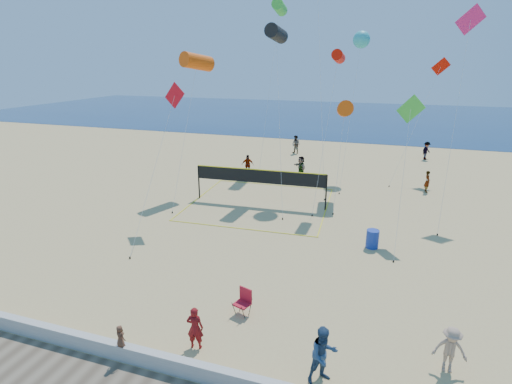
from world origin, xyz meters
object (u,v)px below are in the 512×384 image
(woman, at_px, (195,328))
(volleyball_net, at_px, (260,180))
(camp_chair, at_px, (244,300))
(trash_barrel, at_px, (372,239))

(woman, height_order, volleyball_net, volleyball_net)
(camp_chair, xyz_separation_m, trash_barrel, (4.46, 7.64, -0.12))
(woman, relative_size, volleyball_net, 0.16)
(camp_chair, relative_size, volleyball_net, 0.12)
(woman, relative_size, camp_chair, 1.34)
(woman, bearing_deg, volleyball_net, -90.77)
(woman, relative_size, trash_barrel, 1.61)
(woman, bearing_deg, camp_chair, -121.06)
(trash_barrel, distance_m, volleyball_net, 9.11)
(woman, xyz_separation_m, camp_chair, (0.91, 2.36, -0.19))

